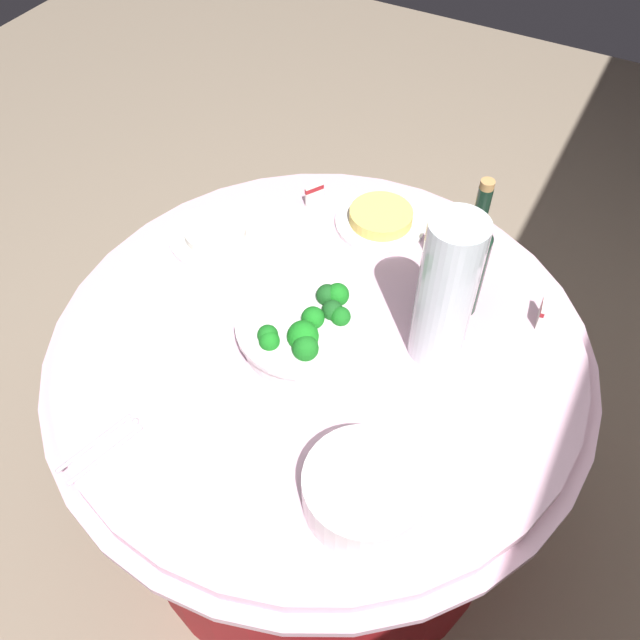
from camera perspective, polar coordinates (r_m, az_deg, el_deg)
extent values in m
plane|color=gray|center=(2.02, 0.00, -14.67)|extent=(6.00, 6.00, 0.00)
cylinder|color=maroon|center=(1.72, 0.00, -9.66)|extent=(1.01, 1.01, 0.69)
cylinder|color=#E0B2C6|center=(1.42, 0.00, -2.35)|extent=(1.16, 1.16, 0.02)
cylinder|color=#E0B2C6|center=(1.40, 0.00, -1.72)|extent=(1.10, 1.10, 0.03)
cylinder|color=white|center=(1.37, -1.35, -1.05)|extent=(0.26, 0.26, 0.05)
cylinder|color=white|center=(1.34, -1.37, -0.21)|extent=(0.28, 0.28, 0.01)
sphere|color=#19831E|center=(1.30, -1.37, -1.42)|extent=(0.06, 0.06, 0.06)
sphere|color=#19551E|center=(1.34, 1.06, 0.84)|extent=(0.04, 0.04, 0.04)
sphere|color=#197B1E|center=(1.33, -0.61, 0.19)|extent=(0.05, 0.05, 0.05)
sphere|color=#19741E|center=(1.28, -1.25, -2.43)|extent=(0.05, 0.05, 0.05)
sphere|color=#19741E|center=(1.31, -4.50, -1.29)|extent=(0.04, 0.04, 0.04)
sphere|color=#19571E|center=(1.37, 0.62, 2.15)|extent=(0.05, 0.05, 0.05)
sphere|color=#19701E|center=(1.33, 1.79, 0.31)|extent=(0.04, 0.04, 0.04)
sphere|color=#197C1E|center=(1.30, -4.36, -1.80)|extent=(0.04, 0.04, 0.04)
sphere|color=#197C1E|center=(1.37, 1.51, 2.19)|extent=(0.05, 0.05, 0.05)
cylinder|color=white|center=(1.19, 3.67, -15.07)|extent=(0.21, 0.21, 0.01)
cylinder|color=white|center=(1.18, 3.69, -14.86)|extent=(0.21, 0.21, 0.01)
cylinder|color=white|center=(1.18, 3.72, -14.65)|extent=(0.21, 0.21, 0.01)
cylinder|color=white|center=(1.17, 3.74, -14.43)|extent=(0.21, 0.21, 0.01)
cylinder|color=white|center=(1.16, 3.77, -14.22)|extent=(0.21, 0.21, 0.01)
cylinder|color=white|center=(1.15, 3.79, -14.00)|extent=(0.21, 0.21, 0.01)
cylinder|color=white|center=(1.14, 3.82, -13.77)|extent=(0.21, 0.21, 0.01)
cylinder|color=white|center=(1.13, 3.85, -13.55)|extent=(0.21, 0.21, 0.01)
cylinder|color=#152F20|center=(1.41, 12.41, 3.93)|extent=(0.07, 0.07, 0.20)
cone|color=#152F20|center=(1.33, 13.27, 7.54)|extent=(0.07, 0.07, 0.04)
cylinder|color=#152F20|center=(1.29, 13.74, 9.52)|extent=(0.03, 0.03, 0.08)
cylinder|color=#B2844C|center=(1.26, 14.14, 11.18)|extent=(0.03, 0.03, 0.02)
cylinder|color=silver|center=(1.26, 10.72, 2.33)|extent=(0.11, 0.11, 0.34)
sphere|color=#E5B26B|center=(1.35, 9.61, -2.00)|extent=(0.06, 0.06, 0.06)
sphere|color=#E5B26B|center=(1.36, 10.81, -1.36)|extent=(0.06, 0.06, 0.06)
sphere|color=#E5B26B|center=(1.37, 9.41, -0.80)|extent=(0.06, 0.06, 0.06)
sphere|color=#72C64C|center=(1.31, 10.45, -0.63)|extent=(0.06, 0.06, 0.06)
sphere|color=#72C64C|center=(1.33, 10.91, 0.47)|extent=(0.06, 0.06, 0.06)
sphere|color=#72C64C|center=(1.32, 9.39, 0.35)|extent=(0.06, 0.06, 0.06)
sphere|color=red|center=(1.27, 11.26, 1.08)|extent=(0.06, 0.06, 0.06)
sphere|color=red|center=(1.30, 10.78, 2.26)|extent=(0.06, 0.06, 0.06)
sphere|color=red|center=(1.28, 9.68, 1.49)|extent=(0.06, 0.06, 0.06)
cylinder|color=silver|center=(1.29, -17.88, -10.94)|extent=(0.16, 0.05, 0.01)
cylinder|color=silver|center=(1.31, -18.77, -9.94)|extent=(0.16, 0.05, 0.01)
sphere|color=silver|center=(1.31, -15.52, -8.37)|extent=(0.01, 0.01, 0.01)
cylinder|color=white|center=(1.64, 5.20, 8.32)|extent=(0.22, 0.22, 0.01)
cylinder|color=#EACC60|center=(1.62, 5.25, 8.87)|extent=(0.15, 0.15, 0.03)
cylinder|color=white|center=(1.61, -8.91, 7.07)|extent=(0.22, 0.22, 0.01)
cylinder|color=white|center=(1.60, -8.98, 7.52)|extent=(0.15, 0.15, 0.02)
cube|color=white|center=(1.47, 18.44, 0.59)|extent=(0.05, 0.02, 0.05)
cube|color=maroon|center=(1.46, 18.60, 1.05)|extent=(0.05, 0.02, 0.01)
cube|color=white|center=(1.68, -0.49, 10.69)|extent=(0.05, 0.03, 0.05)
cube|color=maroon|center=(1.67, -0.49, 11.16)|extent=(0.05, 0.03, 0.01)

